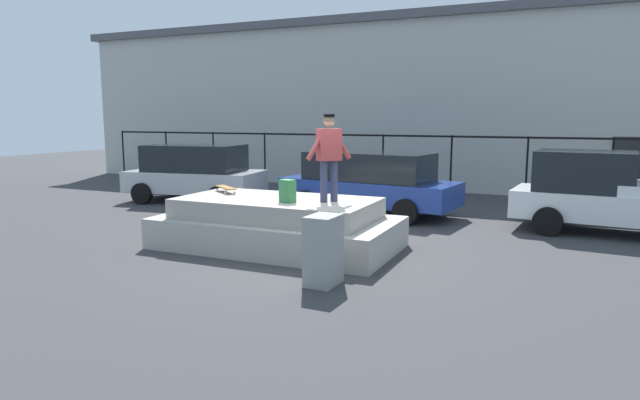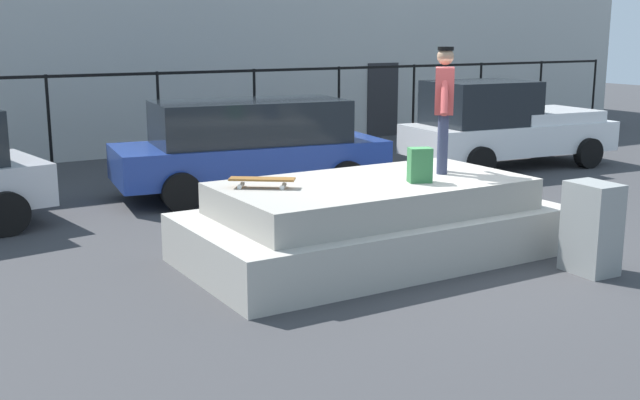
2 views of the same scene
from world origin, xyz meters
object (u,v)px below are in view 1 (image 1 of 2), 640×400
(backpack, at_px, (288,191))
(car_white_pickup_far, at_px, (614,194))
(car_blue_hatchback_mid, at_px, (368,181))
(skateboard, at_px, (226,188))
(utility_box, at_px, (323,250))
(skateboarder, at_px, (329,152))
(car_silver_hatchback_near, at_px, (195,172))

(backpack, height_order, car_white_pickup_far, car_white_pickup_far)
(car_blue_hatchback_mid, height_order, car_white_pickup_far, car_white_pickup_far)
(skateboard, height_order, utility_box, skateboard)
(skateboarder, distance_m, skateboard, 2.69)
(skateboard, height_order, car_blue_hatchback_mid, car_blue_hatchback_mid)
(utility_box, bearing_deg, car_white_pickup_far, 56.26)
(backpack, bearing_deg, skateboarder, -128.70)
(car_blue_hatchback_mid, xyz_separation_m, utility_box, (1.44, -6.28, -0.34))
(car_blue_hatchback_mid, bearing_deg, skateboarder, -80.74)
(car_blue_hatchback_mid, bearing_deg, car_white_pickup_far, -2.12)
(car_silver_hatchback_near, height_order, car_white_pickup_far, car_white_pickup_far)
(backpack, bearing_deg, skateboard, 0.88)
(skateboarder, height_order, car_white_pickup_far, skateboarder)
(car_silver_hatchback_near, bearing_deg, utility_box, -41.39)
(skateboard, bearing_deg, car_blue_hatchback_mid, 65.78)
(skateboarder, bearing_deg, utility_box, -69.18)
(skateboard, bearing_deg, car_silver_hatchback_near, 133.47)
(car_blue_hatchback_mid, distance_m, car_white_pickup_far, 5.83)
(skateboard, height_order, car_silver_hatchback_near, car_silver_hatchback_near)
(car_blue_hatchback_mid, distance_m, utility_box, 6.45)
(car_silver_hatchback_near, xyz_separation_m, car_white_pickup_far, (11.47, -0.18, -0.02))
(backpack, bearing_deg, utility_box, 154.26)
(utility_box, bearing_deg, car_silver_hatchback_near, 140.75)
(skateboarder, distance_m, car_blue_hatchback_mid, 4.54)
(skateboard, distance_m, backpack, 1.98)
(skateboarder, relative_size, car_blue_hatchback_mid, 0.34)
(backpack, xyz_separation_m, utility_box, (1.41, -1.52, -0.66))
(skateboarder, relative_size, utility_box, 1.51)
(car_silver_hatchback_near, xyz_separation_m, car_blue_hatchback_mid, (5.64, 0.03, -0.04))
(utility_box, bearing_deg, skateboarder, 112.97)
(skateboarder, height_order, utility_box, skateboarder)
(skateboarder, xyz_separation_m, car_white_pickup_far, (5.11, 4.14, -1.05))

